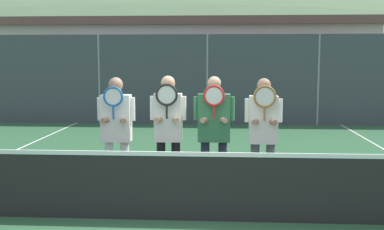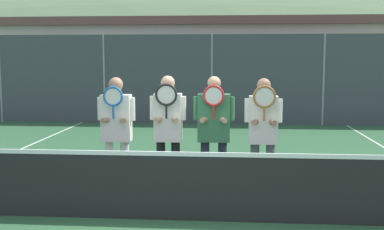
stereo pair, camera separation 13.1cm
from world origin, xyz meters
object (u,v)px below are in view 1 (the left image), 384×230
(player_rightmost, at_px, (263,130))
(car_left_of_center, at_px, (173,90))
(player_center_left, at_px, (168,128))
(player_center_right, at_px, (214,128))
(player_leftmost, at_px, (116,128))
(car_far_left, at_px, (52,87))
(car_center, at_px, (307,90))

(player_rightmost, xyz_separation_m, car_left_of_center, (-2.49, 11.37, -0.21))
(player_center_left, height_order, car_left_of_center, player_center_left)
(player_center_right, bearing_deg, player_center_left, -175.11)
(player_leftmost, height_order, car_far_left, car_far_left)
(player_leftmost, relative_size, car_far_left, 0.46)
(car_left_of_center, xyz_separation_m, car_center, (5.16, 0.57, 0.02))
(player_center_right, distance_m, car_left_of_center, 11.45)
(player_leftmost, xyz_separation_m, car_left_of_center, (-0.32, 11.35, -0.22))
(car_far_left, distance_m, car_left_of_center, 4.92)
(car_center, bearing_deg, car_far_left, -179.04)
(car_center, bearing_deg, player_leftmost, -112.11)
(player_rightmost, distance_m, car_left_of_center, 11.64)
(player_center_right, distance_m, player_rightmost, 0.72)
(car_far_left, height_order, car_left_of_center, car_far_left)
(player_leftmost, bearing_deg, player_center_right, 1.54)
(player_rightmost, height_order, car_far_left, car_far_left)
(player_rightmost, bearing_deg, player_leftmost, 179.63)
(player_rightmost, relative_size, car_left_of_center, 0.45)
(car_far_left, bearing_deg, player_center_right, -60.30)
(car_left_of_center, distance_m, car_center, 5.19)
(player_center_left, relative_size, car_left_of_center, 0.46)
(player_center_left, distance_m, car_far_left, 13.21)
(player_leftmost, bearing_deg, player_rightmost, -0.37)
(player_leftmost, distance_m, player_center_left, 0.78)
(player_rightmost, xyz_separation_m, car_far_left, (-7.40, 11.76, -0.13))
(car_far_left, relative_size, car_center, 0.89)
(car_far_left, bearing_deg, player_leftmost, -66.02)
(player_leftmost, height_order, player_center_left, player_center_left)
(player_center_right, distance_m, car_center, 12.35)
(player_center_right, height_order, car_center, player_center_right)
(player_center_left, xyz_separation_m, player_rightmost, (1.39, 0.00, -0.02))
(player_center_right, relative_size, car_far_left, 0.46)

